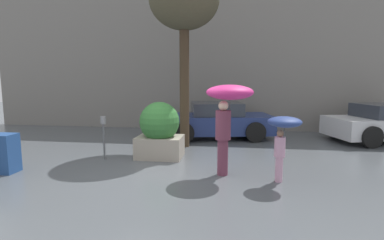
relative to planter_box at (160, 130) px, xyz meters
The scene contains 10 objects.
ground_plane 1.73m from the planter_box, 82.97° to the right, with size 40.00×40.00×0.00m, color #51565B.
building_facade 5.44m from the planter_box, 87.79° to the left, with size 18.00×0.30×6.00m.
planter_box is the anchor object (origin of this frame).
person_adult 2.39m from the planter_box, 33.23° to the right, with size 1.04×1.04×2.02m.
person_child 3.44m from the planter_box, 28.42° to the right, with size 0.68×0.68×1.39m.
parked_car_near 3.35m from the planter_box, 65.90° to the left, with size 4.20×2.57×1.29m.
parked_car_far 7.80m from the planter_box, 24.30° to the left, with size 4.01×2.74×1.29m.
street_tree 3.96m from the planter_box, 72.69° to the left, with size 2.14×2.14×5.43m.
parking_meter 1.49m from the planter_box, 163.51° to the right, with size 0.14×0.14×1.17m.
newspaper_box 3.69m from the planter_box, 150.42° to the right, with size 0.50×0.44×0.90m.
Camera 1 is at (1.83, -6.29, 2.15)m, focal length 28.00 mm.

